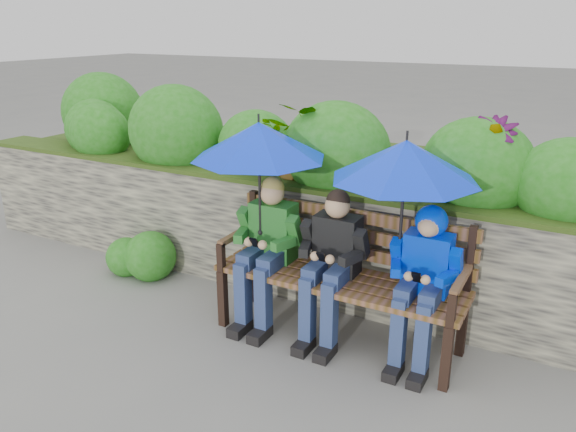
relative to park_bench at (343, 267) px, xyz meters
The scene contains 8 objects.
ground 0.73m from the park_bench, 147.34° to the right, with size 60.00×60.00×0.00m, color slate.
garden_backdrop 1.39m from the park_bench, 106.27° to the left, with size 8.00×2.84×1.89m.
park_bench is the anchor object (origin of this frame).
boy_left 0.62m from the park_bench, behind, with size 0.51×0.59×1.18m.
boy_middle 0.14m from the park_bench, 121.80° to the right, with size 0.50×0.57×1.16m.
boy_right 0.64m from the park_bench, ahead, with size 0.47×0.58×1.14m.
umbrella_left 1.13m from the park_bench, behind, with size 1.02×1.02×0.94m.
umbrella_right 0.98m from the park_bench, ahead, with size 1.00×1.00×0.89m.
Camera 1 is at (1.84, -3.31, 2.30)m, focal length 35.00 mm.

